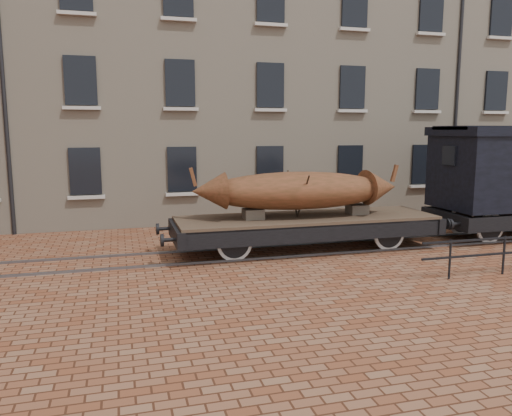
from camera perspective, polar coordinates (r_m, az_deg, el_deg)
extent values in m
plane|color=brown|center=(15.33, 3.40, -4.96)|extent=(90.00, 90.00, 0.00)
cube|color=#BCAB92|center=(25.55, 2.68, 16.36)|extent=(40.00, 10.00, 14.00)
cube|color=black|center=(19.14, -18.93, 4.01)|extent=(1.10, 0.12, 1.70)
cube|color=#B3ADA3|center=(19.18, -18.80, 1.17)|extent=(1.30, 0.18, 0.12)
cube|color=black|center=(19.25, -8.45, 4.42)|extent=(1.10, 0.12, 1.70)
cube|color=#B3ADA3|center=(19.28, -8.37, 1.59)|extent=(1.30, 0.18, 0.12)
cube|color=black|center=(19.97, 1.60, 4.67)|extent=(1.10, 0.12, 1.70)
cube|color=#B3ADA3|center=(20.01, 1.63, 1.94)|extent=(1.30, 0.18, 0.12)
cube|color=black|center=(21.26, 10.69, 4.77)|extent=(1.10, 0.12, 1.70)
cube|color=#B3ADA3|center=(21.29, 10.69, 2.21)|extent=(1.30, 0.18, 0.12)
cube|color=black|center=(23.01, 18.58, 4.76)|extent=(1.10, 0.12, 1.70)
cube|color=#B3ADA3|center=(23.04, 18.54, 2.40)|extent=(1.30, 0.18, 0.12)
cube|color=black|center=(25.12, 25.24, 4.69)|extent=(1.10, 0.12, 1.70)
cube|color=#B3ADA3|center=(25.15, 25.19, 2.52)|extent=(1.30, 0.18, 0.12)
cube|color=black|center=(19.17, -19.42, 13.58)|extent=(1.10, 0.12, 1.70)
cube|color=#B3ADA3|center=(19.04, -19.29, 10.75)|extent=(1.30, 0.18, 0.12)
cube|color=black|center=(19.27, -8.67, 13.94)|extent=(1.10, 0.12, 1.70)
cube|color=#B3ADA3|center=(19.15, -8.58, 11.13)|extent=(1.30, 0.18, 0.12)
cube|color=black|center=(19.99, 1.64, 13.85)|extent=(1.10, 0.12, 1.70)
cube|color=#B3ADA3|center=(19.88, 1.68, 11.14)|extent=(1.30, 0.18, 0.12)
cube|color=black|center=(21.28, 10.94, 13.40)|extent=(1.10, 0.12, 1.70)
cube|color=#B3ADA3|center=(21.17, 10.94, 10.84)|extent=(1.30, 0.18, 0.12)
cube|color=black|center=(23.03, 18.98, 12.73)|extent=(1.10, 0.12, 1.70)
cube|color=#B3ADA3|center=(22.92, 18.94, 10.37)|extent=(1.30, 0.18, 0.12)
cube|color=black|center=(25.14, 25.73, 11.97)|extent=(1.10, 0.12, 1.70)
cube|color=#B3ADA3|center=(25.05, 25.67, 9.81)|extent=(1.30, 0.18, 0.12)
cube|color=#B3ADA3|center=(19.44, -19.80, 20.21)|extent=(1.30, 0.18, 0.12)
cube|color=#B3ADA3|center=(19.54, -8.81, 20.54)|extent=(1.30, 0.18, 0.12)
cube|color=#B3ADA3|center=(20.26, 1.72, 20.22)|extent=(1.30, 0.18, 0.12)
cube|color=black|center=(21.77, 11.21, 21.81)|extent=(1.10, 0.12, 1.70)
cube|color=#B3ADA3|center=(21.53, 11.20, 19.38)|extent=(1.30, 0.18, 0.12)
cube|color=black|center=(23.49, 19.39, 20.52)|extent=(1.10, 0.12, 1.70)
cube|color=#B3ADA3|center=(23.26, 19.36, 18.26)|extent=(1.30, 0.18, 0.12)
cube|color=black|center=(25.56, 26.24, 19.13)|extent=(1.10, 0.12, 1.70)
cube|color=#B3ADA3|center=(25.35, 26.18, 17.04)|extent=(1.30, 0.18, 0.12)
cylinder|color=black|center=(24.06, 22.27, 16.20)|extent=(0.14, 0.14, 14.00)
cube|color=#59595E|center=(14.67, 4.31, -5.49)|extent=(30.00, 0.08, 0.06)
cube|color=#59595E|center=(15.99, 2.57, -4.27)|extent=(30.00, 0.08, 0.06)
cylinder|color=black|center=(13.30, 21.29, -5.49)|extent=(0.06, 0.06, 1.00)
cylinder|color=black|center=(14.30, 26.46, -4.85)|extent=(0.06, 0.06, 1.00)
cube|color=#432E21|center=(15.35, 5.80, -1.18)|extent=(7.94, 2.33, 0.13)
cube|color=black|center=(14.42, 7.33, -2.89)|extent=(7.94, 0.17, 0.48)
cube|color=black|center=(16.39, 4.43, -1.42)|extent=(7.94, 0.17, 0.48)
cube|color=black|center=(14.47, -9.07, -2.89)|extent=(0.23, 2.44, 0.48)
cylinder|color=black|center=(13.67, -9.93, -3.60)|extent=(0.37, 0.11, 0.11)
cylinder|color=black|center=(13.65, -10.68, -3.64)|extent=(0.08, 0.34, 0.34)
cylinder|color=black|center=(15.22, -10.51, -2.35)|extent=(0.37, 0.11, 0.11)
cylinder|color=black|center=(15.20, -11.19, -2.37)|extent=(0.08, 0.34, 0.34)
cube|color=black|center=(17.22, 18.21, -1.34)|extent=(0.23, 2.44, 0.48)
cylinder|color=black|center=(16.75, 20.56, -1.74)|extent=(0.37, 0.11, 0.11)
cylinder|color=black|center=(16.85, 21.05, -1.71)|extent=(0.08, 0.34, 0.34)
cylinder|color=black|center=(18.03, 17.61, -0.87)|extent=(0.37, 0.11, 0.11)
cylinder|color=black|center=(18.13, 18.09, -0.84)|extent=(0.08, 0.34, 0.34)
cylinder|color=black|center=(14.76, -3.10, -3.48)|extent=(0.11, 2.01, 0.11)
cylinder|color=silver|center=(14.07, -2.47, -4.09)|extent=(1.02, 0.07, 1.02)
cylinder|color=black|center=(14.07, -2.47, -4.09)|extent=(0.83, 0.11, 0.83)
cube|color=black|center=(13.89, -2.36, -3.18)|extent=(0.95, 0.08, 0.11)
cylinder|color=silver|center=(15.44, -3.67, -2.93)|extent=(1.02, 0.07, 1.02)
cylinder|color=black|center=(15.44, -3.67, -2.93)|extent=(0.83, 0.11, 0.83)
cube|color=black|center=(15.52, -3.78, -1.92)|extent=(0.95, 0.08, 0.11)
cylinder|color=black|center=(16.47, 13.71, -2.43)|extent=(0.11, 2.01, 0.11)
cylinder|color=silver|center=(15.86, 14.97, -2.91)|extent=(1.02, 0.07, 1.02)
cylinder|color=black|center=(15.86, 14.97, -2.91)|extent=(0.83, 0.11, 0.83)
cube|color=black|center=(15.70, 15.24, -2.09)|extent=(0.95, 0.08, 0.11)
cylinder|color=silver|center=(17.09, 12.54, -1.98)|extent=(1.02, 0.07, 1.02)
cylinder|color=black|center=(17.09, 12.54, -1.98)|extent=(0.83, 0.11, 0.83)
cube|color=black|center=(17.15, 12.37, -1.07)|extent=(0.95, 0.08, 0.11)
cube|color=black|center=(15.43, 5.78, -2.69)|extent=(4.24, 0.06, 0.06)
cube|color=brown|center=(14.80, -0.32, -0.68)|extent=(0.58, 0.53, 0.30)
cube|color=brown|center=(16.00, 11.48, -0.13)|extent=(0.58, 0.53, 0.30)
ellipsoid|color=brown|center=(15.12, 4.79, 1.99)|extent=(5.80, 2.14, 1.14)
cone|color=brown|center=(14.59, -5.45, 1.93)|extent=(1.05, 1.14, 1.08)
cube|color=brown|center=(14.51, -7.21, 3.54)|extent=(0.23, 0.13, 0.55)
cone|color=brown|center=(16.08, 14.07, 2.35)|extent=(1.05, 1.14, 1.08)
cube|color=brown|center=(16.24, 15.54, 3.85)|extent=(0.23, 0.13, 0.55)
cylinder|color=#2E241A|center=(14.71, 5.40, 1.28)|extent=(0.05, 0.97, 1.37)
cylinder|color=#2E241A|center=(15.57, 4.20, 1.72)|extent=(0.05, 0.97, 1.37)
cube|color=black|center=(20.65, 26.10, -0.18)|extent=(6.33, 0.17, 0.47)
cube|color=black|center=(17.79, 20.90, -1.18)|extent=(0.23, 2.53, 0.47)
cylinder|color=black|center=(16.84, 21.29, -1.74)|extent=(0.08, 0.34, 0.34)
cylinder|color=black|center=(18.20, 18.13, -0.82)|extent=(0.08, 0.34, 0.34)
cylinder|color=black|center=(18.53, 23.76, -1.70)|extent=(0.11, 2.00, 0.11)
cylinder|color=silver|center=(17.99, 25.20, -2.09)|extent=(1.01, 0.07, 1.01)
cylinder|color=black|center=(17.99, 25.20, -2.09)|extent=(0.83, 0.11, 0.83)
cylinder|color=silver|center=(19.08, 22.40, -1.33)|extent=(1.01, 0.07, 1.01)
cylinder|color=black|center=(19.08, 22.40, -1.33)|extent=(0.83, 0.11, 0.83)
cube|color=black|center=(17.55, 21.23, 5.61)|extent=(0.08, 0.63, 0.63)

